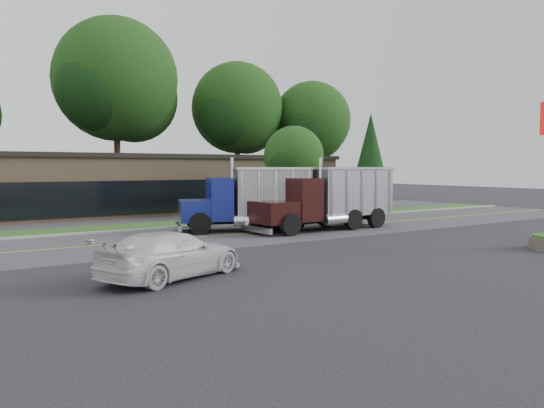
{
  "coord_description": "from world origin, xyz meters",
  "views": [
    {
      "loc": [
        -11.07,
        -13.99,
        3.39
      ],
      "look_at": [
        1.5,
        4.88,
        1.8
      ],
      "focal_mm": 35.0,
      "sensor_mm": 36.0,
      "label": 1
    }
  ],
  "objects": [
    {
      "name": "ground",
      "position": [
        0.0,
        0.0,
        0.0
      ],
      "size": [
        140.0,
        140.0,
        0.0
      ],
      "primitive_type": "plane",
      "color": "#36363C",
      "rests_on": "ground"
    },
    {
      "name": "road",
      "position": [
        0.0,
        9.0,
        0.0
      ],
      "size": [
        60.0,
        8.0,
        0.02
      ],
      "primitive_type": "cube",
      "color": "#5C5C61",
      "rests_on": "ground"
    },
    {
      "name": "center_line",
      "position": [
        0.0,
        9.0,
        0.0
      ],
      "size": [
        60.0,
        0.12,
        0.01
      ],
      "primitive_type": "cube",
      "color": "gold",
      "rests_on": "ground"
    },
    {
      "name": "curb",
      "position": [
        0.0,
        13.2,
        0.0
      ],
      "size": [
        60.0,
        0.3,
        0.12
      ],
      "primitive_type": "cube",
      "color": "#9E9E99",
      "rests_on": "ground"
    },
    {
      "name": "grass_verge",
      "position": [
        0.0,
        15.0,
        0.0
      ],
      "size": [
        60.0,
        3.4,
        0.03
      ],
      "primitive_type": "cube",
      "color": "#305B1F",
      "rests_on": "ground"
    },
    {
      "name": "far_parking",
      "position": [
        0.0,
        20.0,
        0.0
      ],
      "size": [
        60.0,
        7.0,
        0.02
      ],
      "primitive_type": "cube",
      "color": "#5C5C61",
      "rests_on": "ground"
    },
    {
      "name": "strip_mall",
      "position": [
        2.0,
        26.0,
        2.0
      ],
      "size": [
        32.0,
        12.0,
        4.0
      ],
      "primitive_type": "cube",
      "color": "#95785B",
      "rests_on": "ground"
    },
    {
      "name": "tree_far_c",
      "position": [
        4.18,
        34.14,
        10.71
      ],
      "size": [
        11.77,
        11.07,
        16.78
      ],
      "color": "#382619",
      "rests_on": "ground"
    },
    {
      "name": "tree_far_d",
      "position": [
        16.15,
        33.12,
        8.91
      ],
      "size": [
        9.79,
        9.21,
        13.96
      ],
      "color": "#382619",
      "rests_on": "ground"
    },
    {
      "name": "tree_far_e",
      "position": [
        24.13,
        31.1,
        7.96
      ],
      "size": [
        8.75,
        8.24,
        12.48
      ],
      "color": "#382619",
      "rests_on": "ground"
    },
    {
      "name": "evergreen_right",
      "position": [
        20.0,
        18.0,
        4.29
      ],
      "size": [
        3.44,
        3.44,
        7.82
      ],
      "color": "#382619",
      "rests_on": "ground"
    },
    {
      "name": "tree_verge",
      "position": [
        10.07,
        15.05,
        3.91
      ],
      "size": [
        4.31,
        4.06,
        6.15
      ],
      "color": "#382619",
      "rests_on": "ground"
    },
    {
      "name": "dump_truck_blue",
      "position": [
        3.66,
        9.99,
        1.8
      ],
      "size": [
        7.3,
        4.7,
        3.36
      ],
      "rotation": [
        0.0,
        0.0,
        2.79
      ],
      "color": "black",
      "rests_on": "ground"
    },
    {
      "name": "dump_truck_maroon",
      "position": [
        7.54,
        8.25,
        1.81
      ],
      "size": [
        8.71,
        2.98,
        3.36
      ],
      "rotation": [
        0.0,
        0.0,
        3.18
      ],
      "color": "black",
      "rests_on": "ground"
    },
    {
      "name": "rally_car",
      "position": [
        -4.75,
        1.04,
        0.72
      ],
      "size": [
        5.34,
        3.65,
        1.44
      ],
      "primitive_type": "imported",
      "rotation": [
        0.0,
        0.0,
        1.94
      ],
      "color": "silver",
      "rests_on": "ground"
    }
  ]
}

